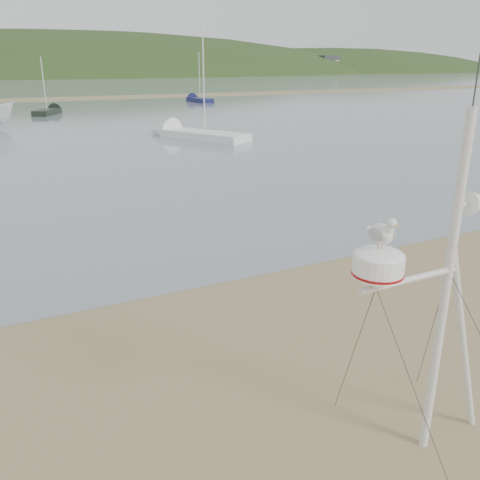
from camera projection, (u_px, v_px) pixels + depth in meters
name	position (u px, v px, depth m)	size (l,w,h in m)	color
ground	(128.00, 438.00, 6.74)	(560.00, 560.00, 0.00)	olive
hill_ridge	(30.00, 123.00, 219.14)	(620.00, 180.00, 80.00)	#1F3415
mast_rig	(435.00, 364.00, 6.13)	(2.31, 2.46, 5.21)	silver
sailboat_dark_mid	(52.00, 111.00, 49.78)	(3.81, 5.64, 5.65)	black
sailboat_white_near	(179.00, 133.00, 33.96)	(5.37, 8.04, 7.94)	white
sailboat_blue_far	(194.00, 99.00, 65.58)	(1.92, 6.54, 6.44)	#131645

